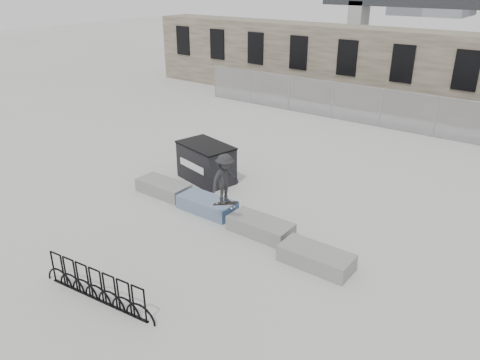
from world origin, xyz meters
name	(u,v)px	position (x,y,z in m)	size (l,w,h in m)	color
ground	(231,219)	(0.00, 0.00, 0.00)	(120.00, 120.00, 0.00)	beige
stone_wall	(409,72)	(0.00, 16.24, 2.26)	(36.00, 2.58, 4.50)	brown
chainlink_fence	(381,107)	(0.00, 12.50, 1.04)	(22.06, 0.06, 2.02)	gray
planter_far_left	(163,187)	(-3.12, 0.04, 0.26)	(2.00, 0.90, 0.47)	gray
planter_center_left	(207,204)	(-0.96, -0.06, 0.26)	(2.00, 0.90, 0.47)	#2C4E86
planter_center_right	(260,226)	(1.29, -0.21, 0.26)	(2.00, 0.90, 0.47)	gray
planter_offset	(316,257)	(3.46, -0.71, 0.26)	(2.00, 0.90, 0.47)	gray
dumpster	(206,162)	(-2.69, 1.92, 0.73)	(2.45, 1.81, 1.45)	black
bike_rack	(96,286)	(-0.04, -5.21, 0.44)	(3.57, 0.43, 0.90)	black
skateboarder	(225,179)	(0.32, -0.69, 1.73)	(0.80, 1.08, 1.70)	#232325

